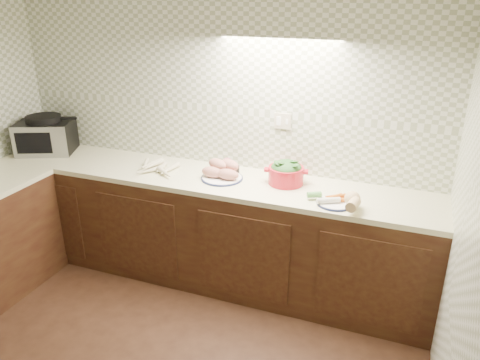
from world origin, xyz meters
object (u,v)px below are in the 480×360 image
(onion_bowl, at_px, (229,168))
(sweet_potato_plate, at_px, (222,172))
(dutch_oven, at_px, (286,172))
(parsnip_pile, at_px, (160,166))
(veg_plate, at_px, (342,200))
(toaster_oven, at_px, (46,135))

(onion_bowl, bearing_deg, sweet_potato_plate, -93.64)
(sweet_potato_plate, relative_size, onion_bowl, 1.97)
(onion_bowl, height_order, dutch_oven, dutch_oven)
(sweet_potato_plate, relative_size, dutch_oven, 0.97)
(parsnip_pile, relative_size, veg_plate, 1.00)
(toaster_oven, bearing_deg, parsnip_pile, -25.24)
(parsnip_pile, distance_m, sweet_potato_plate, 0.54)
(onion_bowl, bearing_deg, veg_plate, -16.47)
(parsnip_pile, relative_size, onion_bowl, 2.46)
(sweet_potato_plate, height_order, onion_bowl, sweet_potato_plate)
(veg_plate, bearing_deg, onion_bowl, 163.53)
(dutch_oven, bearing_deg, veg_plate, -39.06)
(parsnip_pile, bearing_deg, dutch_oven, 5.02)
(onion_bowl, bearing_deg, dutch_oven, -4.75)
(onion_bowl, height_order, veg_plate, onion_bowl)
(toaster_oven, bearing_deg, dutch_oven, -22.01)
(parsnip_pile, xyz_separation_m, onion_bowl, (0.54, 0.13, 0.02))
(toaster_oven, height_order, onion_bowl, toaster_oven)
(sweet_potato_plate, distance_m, veg_plate, 0.96)
(sweet_potato_plate, xyz_separation_m, onion_bowl, (0.01, 0.12, -0.01))
(sweet_potato_plate, bearing_deg, dutch_oven, 8.89)
(toaster_oven, xyz_separation_m, parsnip_pile, (1.16, -0.04, -0.12))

